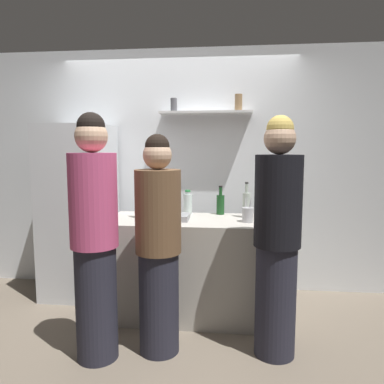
{
  "coord_description": "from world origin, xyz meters",
  "views": [
    {
      "loc": [
        0.57,
        -2.77,
        1.54
      ],
      "look_at": [
        0.22,
        0.5,
        1.15
      ],
      "focal_mm": 34.28,
      "sensor_mm": 36.0,
      "label": 1
    }
  ],
  "objects_px": {
    "person_blonde": "(277,239)",
    "person_pink_top": "(95,239)",
    "baking_pan": "(170,217)",
    "utensil_holder": "(248,215)",
    "refrigerator": "(79,212)",
    "wine_bottle_amber_glass": "(140,204)",
    "water_bottle_plastic": "(188,203)",
    "wine_bottle_green_glass": "(220,204)",
    "wine_bottle_pale_glass": "(246,204)",
    "person_brown_jacket": "(158,247)",
    "wine_bottle_dark_glass": "(150,211)"
  },
  "relations": [
    {
      "from": "person_blonde",
      "to": "person_pink_top",
      "type": "height_order",
      "value": "person_pink_top"
    },
    {
      "from": "baking_pan",
      "to": "utensil_holder",
      "type": "bearing_deg",
      "value": -2.75
    },
    {
      "from": "refrigerator",
      "to": "utensil_holder",
      "type": "xyz_separation_m",
      "value": [
        1.73,
        -0.43,
        0.08
      ]
    },
    {
      "from": "wine_bottle_amber_glass",
      "to": "water_bottle_plastic",
      "type": "height_order",
      "value": "wine_bottle_amber_glass"
    },
    {
      "from": "wine_bottle_green_glass",
      "to": "wine_bottle_pale_glass",
      "type": "relative_size",
      "value": 0.85
    },
    {
      "from": "utensil_holder",
      "to": "person_blonde",
      "type": "bearing_deg",
      "value": -70.39
    },
    {
      "from": "wine_bottle_green_glass",
      "to": "person_blonde",
      "type": "height_order",
      "value": "person_blonde"
    },
    {
      "from": "person_pink_top",
      "to": "wine_bottle_pale_glass",
      "type": "bearing_deg",
      "value": 4.83
    },
    {
      "from": "wine_bottle_amber_glass",
      "to": "water_bottle_plastic",
      "type": "xyz_separation_m",
      "value": [
        0.42,
        0.26,
        -0.03
      ]
    },
    {
      "from": "utensil_holder",
      "to": "person_brown_jacket",
      "type": "distance_m",
      "value": 0.91
    },
    {
      "from": "refrigerator",
      "to": "utensil_holder",
      "type": "bearing_deg",
      "value": -13.88
    },
    {
      "from": "baking_pan",
      "to": "water_bottle_plastic",
      "type": "height_order",
      "value": "water_bottle_plastic"
    },
    {
      "from": "wine_bottle_dark_glass",
      "to": "person_pink_top",
      "type": "relative_size",
      "value": 0.18
    },
    {
      "from": "baking_pan",
      "to": "wine_bottle_dark_glass",
      "type": "xyz_separation_m",
      "value": [
        -0.13,
        -0.25,
        0.09
      ]
    },
    {
      "from": "person_blonde",
      "to": "wine_bottle_pale_glass",
      "type": "bearing_deg",
      "value": 149.74
    },
    {
      "from": "baking_pan",
      "to": "person_pink_top",
      "type": "relative_size",
      "value": 0.19
    },
    {
      "from": "refrigerator",
      "to": "baking_pan",
      "type": "xyz_separation_m",
      "value": [
        1.03,
        -0.39,
        0.04
      ]
    },
    {
      "from": "wine_bottle_dark_glass",
      "to": "water_bottle_plastic",
      "type": "relative_size",
      "value": 1.33
    },
    {
      "from": "water_bottle_plastic",
      "to": "person_blonde",
      "type": "distance_m",
      "value": 1.16
    },
    {
      "from": "refrigerator",
      "to": "wine_bottle_amber_glass",
      "type": "relative_size",
      "value": 5.21
    },
    {
      "from": "person_pink_top",
      "to": "utensil_holder",
      "type": "bearing_deg",
      "value": -2.49
    },
    {
      "from": "water_bottle_plastic",
      "to": "person_pink_top",
      "type": "bearing_deg",
      "value": -117.3
    },
    {
      "from": "baking_pan",
      "to": "water_bottle_plastic",
      "type": "bearing_deg",
      "value": 68.11
    },
    {
      "from": "baking_pan",
      "to": "utensil_holder",
      "type": "xyz_separation_m",
      "value": [
        0.69,
        -0.03,
        0.04
      ]
    },
    {
      "from": "wine_bottle_green_glass",
      "to": "refrigerator",
      "type": "bearing_deg",
      "value": 177.43
    },
    {
      "from": "wine_bottle_amber_glass",
      "to": "person_brown_jacket",
      "type": "xyz_separation_m",
      "value": [
        0.31,
        -0.67,
        -0.22
      ]
    },
    {
      "from": "wine_bottle_amber_glass",
      "to": "wine_bottle_dark_glass",
      "type": "bearing_deg",
      "value": -61.45
    },
    {
      "from": "wine_bottle_pale_glass",
      "to": "wine_bottle_amber_glass",
      "type": "xyz_separation_m",
      "value": [
        -0.98,
        -0.13,
        0.0
      ]
    },
    {
      "from": "wine_bottle_pale_glass",
      "to": "person_pink_top",
      "type": "distance_m",
      "value": 1.46
    },
    {
      "from": "water_bottle_plastic",
      "to": "wine_bottle_dark_glass",
      "type": "bearing_deg",
      "value": -114.74
    },
    {
      "from": "refrigerator",
      "to": "water_bottle_plastic",
      "type": "bearing_deg",
      "value": -4.25
    },
    {
      "from": "baking_pan",
      "to": "wine_bottle_pale_glass",
      "type": "bearing_deg",
      "value": 14.97
    },
    {
      "from": "wine_bottle_amber_glass",
      "to": "person_blonde",
      "type": "bearing_deg",
      "value": -27.74
    },
    {
      "from": "water_bottle_plastic",
      "to": "baking_pan",
      "type": "bearing_deg",
      "value": -111.89
    },
    {
      "from": "wine_bottle_green_glass",
      "to": "person_brown_jacket",
      "type": "xyz_separation_m",
      "value": [
        -0.43,
        -0.94,
        -0.19
      ]
    },
    {
      "from": "wine_bottle_green_glass",
      "to": "wine_bottle_dark_glass",
      "type": "height_order",
      "value": "wine_bottle_dark_glass"
    },
    {
      "from": "wine_bottle_pale_glass",
      "to": "person_blonde",
      "type": "xyz_separation_m",
      "value": [
        0.19,
        -0.75,
        -0.14
      ]
    },
    {
      "from": "baking_pan",
      "to": "wine_bottle_amber_glass",
      "type": "distance_m",
      "value": 0.32
    },
    {
      "from": "wine_bottle_pale_glass",
      "to": "person_pink_top",
      "type": "height_order",
      "value": "person_pink_top"
    },
    {
      "from": "baking_pan",
      "to": "water_bottle_plastic",
      "type": "relative_size",
      "value": 1.43
    },
    {
      "from": "person_brown_jacket",
      "to": "baking_pan",
      "type": "bearing_deg",
      "value": 79.76
    },
    {
      "from": "utensil_holder",
      "to": "person_pink_top",
      "type": "height_order",
      "value": "person_pink_top"
    },
    {
      "from": "wine_bottle_dark_glass",
      "to": "wine_bottle_amber_glass",
      "type": "xyz_separation_m",
      "value": [
        -0.16,
        0.3,
        0.01
      ]
    },
    {
      "from": "utensil_holder",
      "to": "wine_bottle_pale_glass",
      "type": "distance_m",
      "value": 0.23
    },
    {
      "from": "person_blonde",
      "to": "person_brown_jacket",
      "type": "bearing_deg",
      "value": -131.59
    },
    {
      "from": "wine_bottle_amber_glass",
      "to": "person_blonde",
      "type": "relative_size",
      "value": 0.19
    },
    {
      "from": "refrigerator",
      "to": "baking_pan",
      "type": "bearing_deg",
      "value": -20.83
    },
    {
      "from": "wine_bottle_pale_glass",
      "to": "utensil_holder",
      "type": "bearing_deg",
      "value": -88.85
    },
    {
      "from": "water_bottle_plastic",
      "to": "refrigerator",
      "type": "bearing_deg",
      "value": 175.75
    },
    {
      "from": "refrigerator",
      "to": "utensil_holder",
      "type": "height_order",
      "value": "refrigerator"
    }
  ]
}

